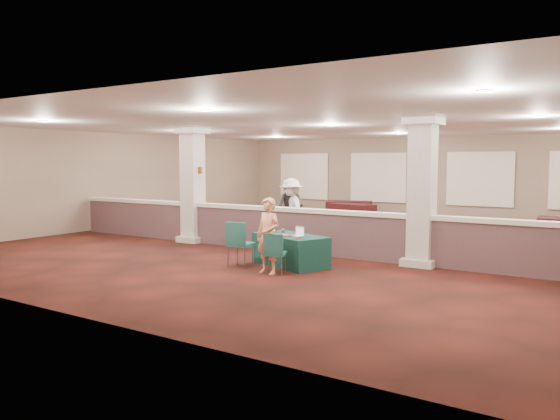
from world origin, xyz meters
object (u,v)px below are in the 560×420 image
Objects in this scene: far_table_front_center at (274,226)px; attendee_d at (420,205)px; conf_chair_side at (239,240)px; far_table_back_center at (352,213)px; far_table_back_left at (349,210)px; far_table_front_left at (188,215)px; conf_chair_main at (274,250)px; attendee_a at (290,209)px; attendee_b at (291,210)px; woman at (268,236)px; near_table at (290,250)px.

attendee_d reaches higher than far_table_front_center.
conf_chair_side is 9.53m from far_table_back_center.
far_table_front_left is at bearing -128.25° from far_table_back_left.
conf_chair_main is 0.47× the size of attendee_a.
attendee_b is (0.79, -5.58, 0.55)m from far_table_back_center.
far_table_front_left is 0.99× the size of far_table_front_center.
far_table_front_center is at bearing -90.00° from far_table_back_center.
woman is 0.89× the size of far_table_back_left.
attendee_b is at bearing 84.61° from attendee_d.
far_table_front_center is 4.62m from attendee_d.
far_table_back_left is at bearing 114.43° from woman.
woman reaches higher than far_table_back_left.
far_table_front_center is 0.72m from attendee_a.
far_table_back_left is 6.66m from attendee_b.
far_table_back_center is (4.50, 4.05, -0.01)m from far_table_front_left.
conf_chair_main is 0.31m from woman.
conf_chair_side is (-1.05, 0.21, 0.09)m from conf_chair_main.
conf_chair_main is 0.48× the size of far_table_front_center.
near_table is at bearing -15.69° from attendee_b.
conf_chair_side is 0.56× the size of far_table_back_left.
woman is at bearing -37.35° from far_table_front_left.
attendee_d reaches higher than conf_chair_main.
far_table_back_left is (-3.32, 10.49, -0.41)m from woman.
attendee_b is at bearing 142.57° from near_table.
far_table_back_left is 0.99× the size of attendee_a.
attendee_d reaches higher than attendee_b.
woman is 0.87× the size of attendee_a.
far_table_front_center is (4.50, -1.23, 0.00)m from far_table_front_left.
far_table_back_center reaches higher than near_table.
far_table_back_left is at bearing 95.20° from conf_chair_side.
attendee_a is 4.10m from attendee_d.
conf_chair_side is (-0.80, -0.77, 0.24)m from near_table.
attendee_d is (0.54, 7.49, 0.15)m from woman.
woman is at bearing -21.92° from conf_chair_side.
attendee_b is at bearing -20.83° from far_table_front_center.
attendee_b is (-1.84, 3.00, 0.56)m from near_table.
attendee_b is at bearing 97.30° from conf_chair_main.
attendee_a is 0.98× the size of attendee_b.
far_table_back_left is at bearing 122.33° from far_table_back_center.
near_table is at bearing -51.46° from far_table_front_center.
far_table_back_left is 4.92m from attendee_d.
conf_chair_main is 5.15m from far_table_front_center.
attendee_d is at bearing 97.35° from attendee_b.
conf_chair_side reaches higher than far_table_back_left.
far_table_front_center is (-1.83, 4.07, -0.23)m from conf_chair_side.
far_table_front_center is 0.96× the size of attendee_b.
attendee_d reaches higher than near_table.
attendee_d is (3.86, -3.00, 0.56)m from far_table_back_left.
far_table_back_center is at bearing 128.08° from near_table.
attendee_b is at bearing -81.96° from far_table_back_center.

